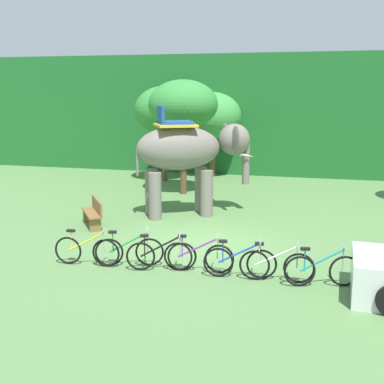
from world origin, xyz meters
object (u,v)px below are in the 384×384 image
Objects in this scene: bike_white at (276,265)px; bike_teal at (322,270)px; wooden_bench at (94,212)px; bike_blue at (240,262)px; bike_green at (129,251)px; elephant at (188,152)px; bike_yellow at (87,250)px; tree_left at (164,110)px; bike_black at (161,255)px; bike_purple at (198,256)px; tree_far_left at (183,105)px; tree_right at (212,116)px.

bike_white is 1.03× the size of bike_teal.
bike_blue is at bearing -31.72° from wooden_bench.
elephant is at bearing 88.89° from bike_green.
bike_yellow is 1.00× the size of bike_white.
bike_yellow is at bearing -67.37° from wooden_bench.
tree_left reaches higher than bike_black.
elephant is at bearing 129.30° from bike_teal.
bike_teal is (2.87, -0.19, 0.00)m from bike_purple.
bike_yellow and bike_blue have the same top height.
bike_blue is (2.78, -0.12, 0.00)m from bike_green.
wooden_bench is (-2.53, -2.26, -1.72)m from elephant.
tree_far_left is 3.23× the size of wooden_bench.
wooden_bench is (-1.39, 3.33, 0.09)m from bike_yellow.
bike_green is at bearing -51.96° from wooden_bench.
bike_yellow is at bearing -90.30° from tree_far_left.
bike_teal is (4.63, -0.17, 0.00)m from bike_green.
wooden_bench is at bearing -88.39° from tree_left.
tree_far_left reaches higher than bike_blue.
bike_purple is (0.89, 0.14, 0.00)m from bike_black.
tree_right is 2.53× the size of bike_green.
bike_black is (0.87, -0.12, 0.00)m from bike_green.
bike_teal is 1.14× the size of wooden_bench.
bike_white is (4.61, -8.86, -3.30)m from tree_far_left.
wooden_bench is (-5.21, 3.22, 0.09)m from bike_blue.
tree_far_left is 9.38m from bike_green.
tree_right is at bearing 88.61° from bike_yellow.
tree_left is 8.84m from wooden_bench.
bike_purple is at bearing 8.94° from bike_black.
bike_green is 0.88m from bike_black.
bike_yellow is 3.61m from wooden_bench.
bike_green and bike_blue have the same top height.
bike_blue is (2.68, -5.48, -1.82)m from elephant.
tree_far_left is 9.71m from bike_purple.
bike_teal is at bearing -2.22° from bike_white.
elephant is 2.40× the size of bike_yellow.
tree_left is 3.21m from tree_far_left.
tree_left is 2.62× the size of bike_yellow.
tree_far_left is 2.82× the size of bike_black.
tree_right is at bearing 86.42° from tree_far_left.
bike_purple is (1.66, -5.34, -1.82)m from elephant.
bike_green is (2.66, -11.45, -2.97)m from tree_left.
tree_right is 13.47m from bike_green.
bike_yellow is 4.66m from bike_white.
bike_blue is at bearing 178.40° from bike_teal.
bike_blue is (3.49, -13.32, -2.63)m from tree_right.
tree_far_left reaches higher than bike_white.
bike_white is at bearing -4.69° from bike_purple.
tree_far_left is 9.62m from bike_black.
bike_black is (1.86, -8.85, -3.30)m from tree_far_left.
tree_far_left is at bearing 107.99° from elephant.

